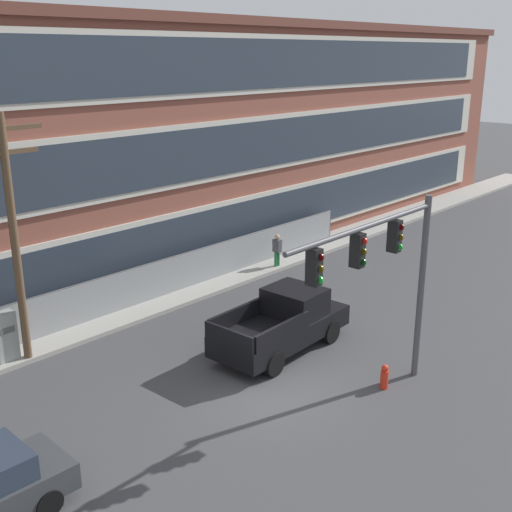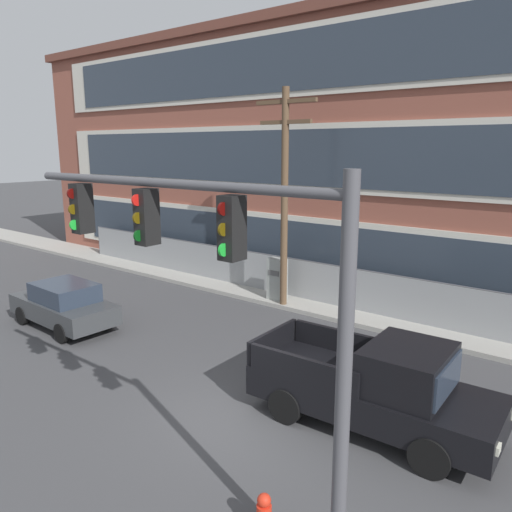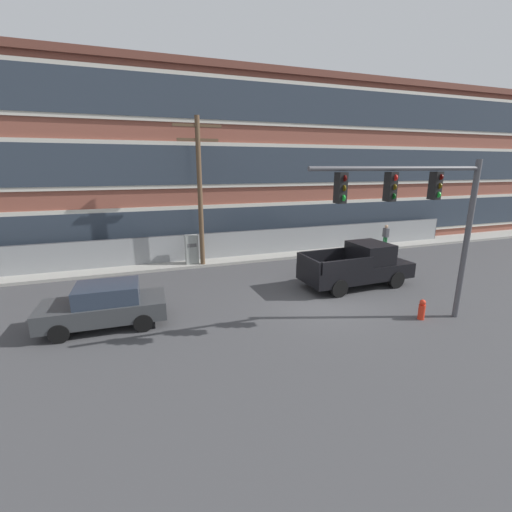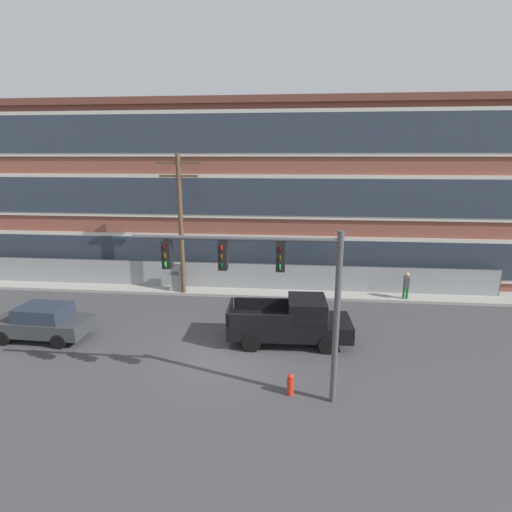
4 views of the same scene
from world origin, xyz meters
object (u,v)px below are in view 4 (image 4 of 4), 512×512
(sedan_dark_grey, at_px, (42,322))
(pedestrian_near_cabinet, at_px, (406,285))
(fire_hydrant, at_px, (290,385))
(pickup_truck_black, at_px, (292,322))
(traffic_signal_mast, at_px, (269,277))
(electrical_cabinet, at_px, (176,278))
(utility_pole_near_corner, at_px, (181,219))

(sedan_dark_grey, bearing_deg, pedestrian_near_cabinet, 20.34)
(pedestrian_near_cabinet, distance_m, fire_hydrant, 11.59)
(pickup_truck_black, bearing_deg, fire_hydrant, -90.20)
(traffic_signal_mast, bearing_deg, sedan_dark_grey, 161.09)
(pickup_truck_black, distance_m, fire_hydrant, 4.04)
(pickup_truck_black, xyz_separation_m, sedan_dark_grey, (-11.06, -0.72, -0.16))
(electrical_cabinet, height_order, fire_hydrant, electrical_cabinet)
(pedestrian_near_cabinet, bearing_deg, traffic_signal_mast, -125.32)
(traffic_signal_mast, height_order, fire_hydrant, traffic_signal_mast)
(sedan_dark_grey, height_order, electrical_cabinet, electrical_cabinet)
(pickup_truck_black, height_order, pedestrian_near_cabinet, pickup_truck_black)
(fire_hydrant, bearing_deg, electrical_cabinet, 124.98)
(utility_pole_near_corner, relative_size, electrical_cabinet, 4.49)
(traffic_signal_mast, bearing_deg, electrical_cabinet, 121.31)
(traffic_signal_mast, height_order, electrical_cabinet, traffic_signal_mast)
(utility_pole_near_corner, bearing_deg, traffic_signal_mast, -60.16)
(utility_pole_near_corner, xyz_separation_m, pedestrian_near_cabinet, (12.69, 0.13, -3.53))
(pickup_truck_black, xyz_separation_m, fire_hydrant, (-0.01, -4.00, -0.57))
(pickup_truck_black, distance_m, pedestrian_near_cabinet, 8.49)
(traffic_signal_mast, xyz_separation_m, utility_pole_near_corner, (-5.64, 9.83, 0.23))
(pickup_truck_black, bearing_deg, traffic_signal_mast, -100.28)
(pickup_truck_black, bearing_deg, sedan_dark_grey, -176.26)
(sedan_dark_grey, bearing_deg, traffic_signal_mast, -18.91)
(pickup_truck_black, relative_size, sedan_dark_grey, 1.28)
(utility_pole_near_corner, bearing_deg, pickup_truck_black, -41.04)
(traffic_signal_mast, relative_size, fire_hydrant, 8.43)
(traffic_signal_mast, relative_size, sedan_dark_grey, 1.55)
(utility_pole_near_corner, height_order, fire_hydrant, utility_pole_near_corner)
(traffic_signal_mast, distance_m, fire_hydrant, 3.97)
(utility_pole_near_corner, bearing_deg, electrical_cabinet, 148.41)
(electrical_cabinet, bearing_deg, pickup_truck_black, -40.38)
(traffic_signal_mast, relative_size, utility_pole_near_corner, 0.81)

